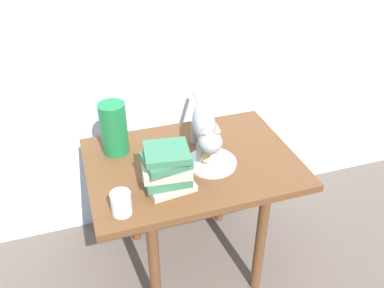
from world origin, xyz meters
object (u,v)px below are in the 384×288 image
at_px(cat, 205,129).
at_px(green_vase, 114,128).
at_px(book_stack, 167,168).
at_px(side_table, 192,176).
at_px(candle_jar, 121,204).
at_px(bread_roll, 208,155).
at_px(plate, 211,162).

distance_m(cat, green_vase, 0.37).
bearing_deg(book_stack, side_table, 41.85).
xyz_separation_m(side_table, book_stack, (-0.13, -0.12, 0.16)).
bearing_deg(side_table, green_vase, 150.02).
bearing_deg(book_stack, green_vase, 117.14).
distance_m(side_table, green_vase, 0.37).
bearing_deg(side_table, candle_jar, -146.01).
height_order(cat, book_stack, cat).
bearing_deg(bread_roll, plate, -30.39).
xyz_separation_m(green_vase, candle_jar, (-0.04, -0.38, -0.07)).
xyz_separation_m(bread_roll, candle_jar, (-0.37, -0.18, -0.00)).
relative_size(plate, green_vase, 0.90).
bearing_deg(green_vase, bread_roll, -30.86).
height_order(plate, candle_jar, candle_jar).
relative_size(cat, candle_jar, 5.57).
height_order(plate, cat, cat).
xyz_separation_m(plate, book_stack, (-0.20, -0.08, 0.07)).
xyz_separation_m(side_table, candle_jar, (-0.32, -0.22, 0.12)).
bearing_deg(cat, candle_jar, -148.85).
distance_m(plate, green_vase, 0.42).
distance_m(book_stack, green_vase, 0.32).
bearing_deg(bread_roll, book_stack, -156.59).
distance_m(side_table, candle_jar, 0.40).
height_order(bread_roll, book_stack, book_stack).
xyz_separation_m(plate, candle_jar, (-0.39, -0.17, 0.03)).
bearing_deg(green_vase, plate, -30.84).
distance_m(plate, candle_jar, 0.42).
bearing_deg(candle_jar, book_stack, 27.17).
relative_size(plate, bread_roll, 2.48).
xyz_separation_m(bread_roll, green_vase, (-0.33, 0.20, 0.07)).
height_order(plate, book_stack, book_stack).
xyz_separation_m(plate, green_vase, (-0.35, 0.21, 0.10)).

